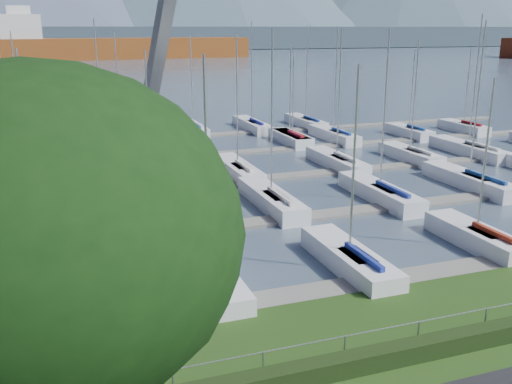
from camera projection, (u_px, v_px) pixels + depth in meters
name	position (u px, v px, depth m)	size (l,w,h in m)	color
water	(72.00, 55.00, 255.80)	(800.00, 540.00, 0.20)	#49596B
hedge	(375.00, 359.00, 19.77)	(80.00, 0.70, 0.70)	black
fence	(371.00, 331.00, 19.90)	(0.04, 0.04, 80.00)	gray
foothill	(66.00, 38.00, 317.42)	(900.00, 80.00, 12.00)	#3C4C58
docks	(195.00, 185.00, 43.84)	(90.00, 41.60, 0.25)	slate
crane	(159.00, 115.00, 41.16)	(5.97, 13.23, 22.35)	slate
cargo_ship_mid	(109.00, 49.00, 220.85)	(102.90, 25.96, 21.50)	brown
sailboat_fleet	(164.00, 108.00, 44.52)	(75.68, 49.67, 13.17)	#1F4B9C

